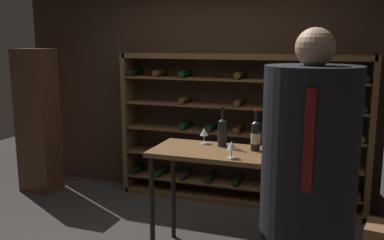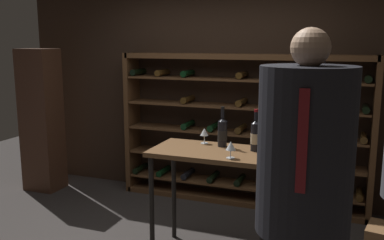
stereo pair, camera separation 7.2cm
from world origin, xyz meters
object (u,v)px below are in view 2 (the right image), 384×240
Objects in this scene: wine_rack at (244,131)px; display_cabinet at (42,120)px; wine_bottle_green_slim at (271,136)px; wine_bottle_amber_reserve at (222,132)px; wine_bottle_black_capsule at (255,136)px; wine_glass_stemmed_left at (231,146)px; person_host_in_suit at (303,191)px; tasting_table at (214,165)px; wine_glass_stemmed_right at (204,133)px.

display_cabinet is at bearing -170.48° from wine_rack.
wine_bottle_amber_reserve is (-0.43, 0.02, -0.00)m from wine_bottle_green_slim.
wine_rack reaches higher than wine_bottle_black_capsule.
person_host_in_suit is at bearing -52.04° from wine_glass_stemmed_left.
wine_glass_stemmed_right reaches higher than tasting_table.
display_cabinet is 5.08× the size of wine_bottle_black_capsule.
wine_bottle_green_slim is at bearing -66.38° from wine_rack.
tasting_table is 0.30m from wine_bottle_amber_reserve.
wine_glass_stemmed_left is (0.29, -1.57, 0.21)m from wine_rack.
tasting_table is 7.64× the size of wine_glass_stemmed_left.
wine_bottle_green_slim is 2.59× the size of wine_glass_stemmed_left.
tasting_table is 0.59× the size of display_cabinet.
wine_bottle_green_slim is at bearing -2.62° from wine_bottle_amber_reserve.
person_host_in_suit is at bearing -29.69° from display_cabinet.
display_cabinet reaches higher than wine_bottle_black_capsule.
wine_bottle_green_slim reaches higher than wine_glass_stemmed_right.
wine_glass_stemmed_right is at bearing 169.09° from wine_bottle_black_capsule.
wine_glass_stemmed_left is at bearing -127.88° from wine_bottle_green_slim.
wine_bottle_amber_reserve reaches higher than wine_glass_stemmed_left.
tasting_table is 2.95× the size of wine_bottle_green_slim.
wine_bottle_green_slim is 0.43m from wine_bottle_amber_reserve.
person_host_in_suit is 14.20× the size of wine_glass_stemmed_left.
wine_rack is at bearing 113.39° from person_host_in_suit.
wine_rack is 1.25m from wine_bottle_amber_reserve.
wine_glass_stemmed_right is (-0.62, 0.07, -0.03)m from wine_bottle_green_slim.
tasting_table is at bearing -19.83° from display_cabinet.
wine_bottle_green_slim reaches higher than wine_glass_stemmed_left.
wine_bottle_black_capsule reaches higher than tasting_table.
wine_bottle_black_capsule is at bearing 66.62° from wine_glass_stemmed_left.
display_cabinet is 5.10× the size of wine_bottle_amber_reserve.
wine_glass_stemmed_right is (-1.01, 1.23, 0.00)m from person_host_in_suit.
wine_bottle_amber_reserve is at bearing -84.81° from wine_rack.
wine_rack is at bearing 9.52° from display_cabinet.
wine_glass_stemmed_left is (-0.13, -0.30, -0.04)m from wine_bottle_black_capsule.
display_cabinet reaches higher than wine_glass_stemmed_left.
wine_bottle_amber_reserve is 2.56× the size of wine_glass_stemmed_left.
wine_bottle_green_slim reaches higher than tasting_table.
wine_glass_stemmed_right reaches higher than wine_glass_stemmed_left.
wine_bottle_green_slim is 0.62m from wine_glass_stemmed_right.
wine_rack is 2.59m from person_host_in_suit.
wine_rack is at bearing 108.13° from wine_bottle_black_capsule.
person_host_in_suit is 1.45m from wine_bottle_amber_reserve.
wine_rack is at bearing 93.46° from tasting_table.
wine_bottle_green_slim is 0.13m from wine_bottle_black_capsule.
wine_glass_stemmed_right is (-0.16, 0.20, 0.23)m from tasting_table.
wine_rack is 8.10× the size of wine_bottle_green_slim.
wine_bottle_black_capsule is 2.50× the size of wine_glass_stemmed_right.
tasting_table is 0.54× the size of person_host_in_suit.
person_host_in_suit is 1.23m from wine_bottle_green_slim.
wine_rack is at bearing 95.19° from wine_bottle_amber_reserve.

